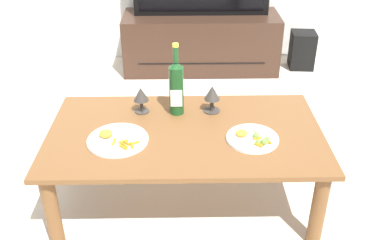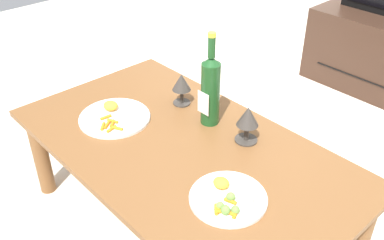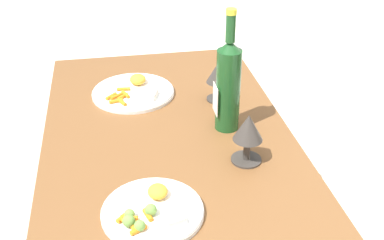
{
  "view_description": "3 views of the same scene",
  "coord_description": "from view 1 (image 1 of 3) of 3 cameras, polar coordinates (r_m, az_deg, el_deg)",
  "views": [
    {
      "loc": [
        -0.0,
        -1.85,
        1.58
      ],
      "look_at": [
        0.03,
        0.01,
        0.49
      ],
      "focal_mm": 41.24,
      "sensor_mm": 36.0,
      "label": 1
    },
    {
      "loc": [
        1.0,
        -0.87,
        1.42
      ],
      "look_at": [
        -0.02,
        0.07,
        0.5
      ],
      "focal_mm": 40.95,
      "sensor_mm": 36.0,
      "label": 2
    },
    {
      "loc": [
        1.22,
        -0.15,
        1.24
      ],
      "look_at": [
        -0.01,
        0.07,
        0.5
      ],
      "focal_mm": 45.23,
      "sensor_mm": 36.0,
      "label": 3
    }
  ],
  "objects": [
    {
      "name": "goblet_left",
      "position": [
        2.31,
        -6.54,
        3.16
      ],
      "size": [
        0.08,
        0.08,
        0.14
      ],
      "color": "#38332D",
      "rests_on": "dining_table"
    },
    {
      "name": "wine_bottle",
      "position": [
        2.26,
        -1.96,
        4.4
      ],
      "size": [
        0.07,
        0.08,
        0.38
      ],
      "color": "#19471E",
      "rests_on": "dining_table"
    },
    {
      "name": "ground_plane",
      "position": [
        2.43,
        -0.72,
        -10.22
      ],
      "size": [
        6.4,
        6.4,
        0.0
      ],
      "primitive_type": "plane",
      "color": "beige"
    },
    {
      "name": "tv_stand",
      "position": [
        3.86,
        1.22,
        10.01
      ],
      "size": [
        1.31,
        0.48,
        0.48
      ],
      "color": "#382319",
      "rests_on": "ground_plane"
    },
    {
      "name": "dinner_plate_right",
      "position": [
        2.12,
        7.96,
        -2.3
      ],
      "size": [
        0.25,
        0.25,
        0.04
      ],
      "color": "white",
      "rests_on": "dining_table"
    },
    {
      "name": "floor_speaker",
      "position": [
        4.02,
        14.1,
        8.77
      ],
      "size": [
        0.22,
        0.22,
        0.32
      ],
      "primitive_type": "cube",
      "rotation": [
        0.0,
        0.0,
        -0.07
      ],
      "color": "black",
      "rests_on": "ground_plane"
    },
    {
      "name": "dining_table",
      "position": [
        2.21,
        -0.79,
        -2.87
      ],
      "size": [
        1.35,
        0.76,
        0.44
      ],
      "color": "brown",
      "rests_on": "ground_plane"
    },
    {
      "name": "dinner_plate_left",
      "position": [
        2.12,
        -9.51,
        -2.43
      ],
      "size": [
        0.29,
        0.29,
        0.05
      ],
      "color": "white",
      "rests_on": "dining_table"
    },
    {
      "name": "goblet_right",
      "position": [
        2.3,
        2.7,
        3.32
      ],
      "size": [
        0.09,
        0.09,
        0.15
      ],
      "color": "#38332D",
      "rests_on": "dining_table"
    }
  ]
}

